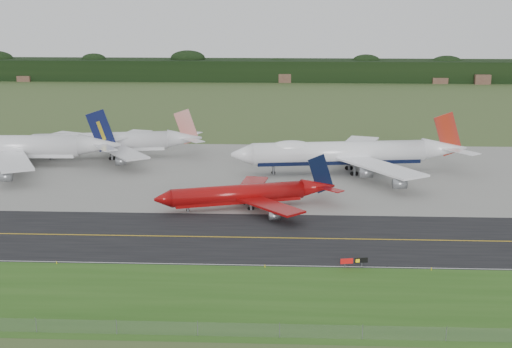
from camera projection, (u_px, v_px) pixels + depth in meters
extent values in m
plane|color=#365125|center=(254.00, 231.00, 150.63)|extent=(600.00, 600.00, 0.00)
cube|color=#295218|center=(244.00, 300.00, 116.73)|extent=(400.00, 30.00, 0.01)
cube|color=black|center=(253.00, 237.00, 146.76)|extent=(400.00, 32.00, 0.02)
cube|color=gray|center=(263.00, 173.00, 200.04)|extent=(400.00, 78.00, 0.01)
cube|color=gold|center=(253.00, 237.00, 146.75)|extent=(400.00, 0.40, 0.00)
cube|color=silver|center=(249.00, 265.00, 131.73)|extent=(400.00, 0.25, 0.00)
plane|color=slate|center=(239.00, 330.00, 103.86)|extent=(320.00, 0.00, 320.00)
cylinder|color=slate|center=(239.00, 330.00, 103.86)|extent=(0.10, 0.10, 2.20)
cube|color=black|center=(277.00, 70.00, 415.58)|extent=(700.00, 24.00, 12.00)
cylinder|color=white|center=(339.00, 152.00, 198.54)|extent=(48.59, 12.94, 6.12)
cube|color=black|center=(338.00, 159.00, 199.02)|extent=(45.98, 11.09, 2.14)
cone|color=white|center=(242.00, 154.00, 195.98)|extent=(6.84, 6.92, 6.12)
cone|color=white|center=(445.00, 149.00, 201.30)|extent=(13.47, 7.88, 6.12)
ellipsoid|color=white|center=(291.00, 147.00, 196.85)|extent=(13.10, 6.93, 3.90)
cube|color=white|center=(381.00, 167.00, 186.42)|extent=(22.22, 27.59, 0.52)
cube|color=white|center=(357.00, 146.00, 212.75)|extent=(16.21, 28.63, 0.52)
cube|color=#A52612|center=(448.00, 134.00, 200.35)|extent=(8.78, 1.74, 12.68)
cylinder|color=gray|center=(366.00, 173.00, 187.05)|extent=(3.68, 3.02, 2.57)
cylinder|color=gray|center=(344.00, 152.00, 212.23)|extent=(3.68, 3.02, 2.57)
cylinder|color=gray|center=(400.00, 184.00, 176.12)|extent=(3.68, 3.02, 2.57)
cylinder|color=gray|center=(354.00, 143.00, 224.20)|extent=(3.68, 3.02, 2.57)
cylinder|color=black|center=(273.00, 173.00, 198.12)|extent=(1.16, 0.65, 1.10)
cylinder|color=slate|center=(355.00, 168.00, 196.60)|extent=(0.97, 0.97, 4.09)
cylinder|color=black|center=(354.00, 174.00, 196.96)|extent=(1.17, 0.70, 1.10)
cylinder|color=slate|center=(349.00, 163.00, 203.10)|extent=(0.97, 0.97, 4.09)
cylinder|color=black|center=(349.00, 168.00, 203.46)|extent=(1.17, 0.70, 1.10)
cylinder|color=maroon|center=(238.00, 194.00, 166.30)|extent=(31.19, 13.43, 4.24)
cube|color=maroon|center=(238.00, 199.00, 166.64)|extent=(29.38, 11.95, 1.49)
cone|color=maroon|center=(163.00, 199.00, 161.94)|extent=(5.01, 5.22, 4.24)
cone|color=maroon|center=(318.00, 187.00, 171.13)|extent=(9.16, 6.52, 4.24)
cube|color=maroon|center=(270.00, 205.00, 159.63)|extent=(15.96, 16.71, 0.48)
cube|color=maroon|center=(251.00, 186.00, 176.00)|extent=(7.92, 18.06, 0.48)
cube|color=black|center=(321.00, 174.00, 170.49)|extent=(6.49, 2.33, 9.66)
cylinder|color=gray|center=(274.00, 216.00, 155.92)|extent=(2.74, 2.39, 1.78)
cylinder|color=gray|center=(246.00, 186.00, 180.12)|extent=(2.74, 2.39, 1.78)
cylinder|color=black|center=(188.00, 210.00, 164.11)|extent=(0.83, 0.56, 0.76)
cylinder|color=slate|center=(251.00, 205.00, 165.31)|extent=(0.74, 0.74, 2.19)
cylinder|color=black|center=(251.00, 208.00, 165.49)|extent=(0.84, 0.59, 0.76)
cylinder|color=slate|center=(246.00, 200.00, 169.69)|extent=(0.74, 0.74, 2.19)
cylinder|color=black|center=(246.00, 203.00, 169.86)|extent=(0.84, 0.59, 0.76)
cylinder|color=white|center=(0.00, 146.00, 207.64)|extent=(46.64, 7.83, 6.24)
cube|color=white|center=(0.00, 153.00, 208.13)|extent=(44.26, 6.19, 2.19)
cone|color=white|center=(100.00, 145.00, 207.19)|extent=(12.46, 6.66, 6.24)
cube|color=white|center=(12.00, 160.00, 194.35)|extent=(20.06, 28.55, 0.55)
cube|color=white|center=(43.00, 140.00, 221.27)|extent=(18.58, 28.83, 0.55)
cube|color=#0D123B|center=(101.00, 131.00, 206.18)|extent=(8.75, 0.80, 12.60)
cylinder|color=gray|center=(0.00, 166.00, 195.39)|extent=(3.50, 2.74, 2.62)
cylinder|color=gray|center=(31.00, 146.00, 221.14)|extent=(3.50, 2.74, 2.62)
cylinder|color=gray|center=(5.00, 177.00, 183.62)|extent=(3.50, 2.74, 2.62)
cylinder|color=gray|center=(60.00, 138.00, 232.78)|extent=(3.50, 2.74, 2.62)
cylinder|color=slate|center=(9.00, 161.00, 205.20)|extent=(0.90, 0.90, 3.95)
cylinder|color=black|center=(10.00, 166.00, 205.55)|extent=(1.14, 0.60, 1.12)
cylinder|color=slate|center=(17.00, 156.00, 211.86)|extent=(0.90, 0.90, 3.95)
cylinder|color=black|center=(18.00, 161.00, 212.21)|extent=(1.14, 0.60, 1.12)
cylinder|color=silver|center=(102.00, 141.00, 217.08)|extent=(40.38, 12.27, 5.56)
cube|color=white|center=(102.00, 147.00, 217.52)|extent=(38.17, 10.56, 1.95)
cone|color=silver|center=(25.00, 143.00, 214.37)|extent=(5.87, 6.33, 5.56)
cone|color=silver|center=(185.00, 138.00, 220.03)|extent=(11.35, 7.27, 5.56)
cube|color=silver|center=(123.00, 152.00, 207.14)|extent=(19.01, 22.95, 0.50)
cube|color=silver|center=(127.00, 137.00, 229.19)|extent=(12.99, 24.01, 0.50)
cube|color=red|center=(186.00, 127.00, 219.22)|extent=(7.63, 1.74, 11.05)
cylinder|color=gray|center=(121.00, 161.00, 202.19)|extent=(3.39, 2.82, 2.33)
cylinder|color=gray|center=(127.00, 138.00, 234.80)|extent=(3.39, 2.82, 2.33)
cylinder|color=black|center=(51.00, 158.00, 216.39)|extent=(1.06, 0.61, 1.00)
cylinder|color=slate|center=(112.00, 154.00, 215.36)|extent=(0.90, 0.90, 3.51)
cylinder|color=black|center=(112.00, 158.00, 215.67)|extent=(1.07, 0.66, 1.00)
cylinder|color=slate|center=(113.00, 150.00, 221.24)|extent=(0.90, 0.90, 3.51)
cylinder|color=black|center=(114.00, 154.00, 221.55)|extent=(1.07, 0.66, 1.00)
cylinder|color=slate|center=(345.00, 266.00, 130.48)|extent=(0.13, 0.13, 0.75)
cylinder|color=slate|center=(362.00, 265.00, 130.95)|extent=(0.13, 0.13, 0.75)
cube|color=#960C0B|center=(347.00, 261.00, 130.32)|extent=(2.35, 0.65, 0.96)
cube|color=black|center=(357.00, 261.00, 130.62)|extent=(1.09, 0.40, 0.96)
cube|color=black|center=(364.00, 260.00, 130.80)|extent=(1.30, 0.44, 0.96)
cylinder|color=yellow|center=(57.00, 263.00, 132.31)|extent=(0.16, 0.16, 0.50)
cylinder|color=yellow|center=(265.00, 266.00, 130.58)|extent=(0.16, 0.16, 0.50)
cylinder|color=yellow|center=(431.00, 269.00, 129.23)|extent=(0.16, 0.16, 0.50)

